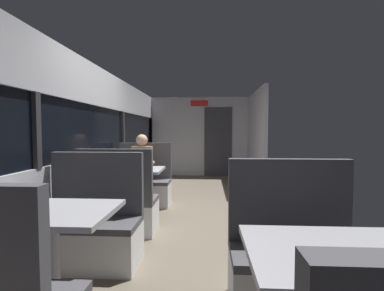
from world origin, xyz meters
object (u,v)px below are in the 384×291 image
Objects in this scene: bench_near_window_facing_entry at (92,231)px; coffee_cup_secondary at (122,166)px; coffee_cup_primary at (41,198)px; bench_mid_window_facing_entry at (144,186)px; seated_passenger at (143,175)px; dining_table_front_aisle at (340,271)px; bench_front_aisle_facing_entry at (294,265)px; bench_mid_window_facing_end at (119,208)px; dining_table_near_window at (52,223)px; dining_table_mid_window at (133,175)px.

coffee_cup_secondary is (-0.15, 1.49, 0.46)m from bench_near_window_facing_entry.
coffee_cup_primary is 2.03m from coffee_cup_secondary.
bench_mid_window_facing_entry is 0.90m from coffee_cup_secondary.
coffee_cup_secondary is at bearing 95.81° from bench_near_window_facing_entry.
coffee_cup_secondary is (-0.15, -0.69, 0.25)m from seated_passenger.
coffee_cup_secondary reaches higher than dining_table_front_aisle.
dining_table_front_aisle is at bearing -90.00° from bench_front_aisle_facing_entry.
coffee_cup_primary is at bearing -97.22° from bench_mid_window_facing_end.
seated_passenger reaches higher than bench_front_aisle_facing_entry.
bench_mid_window_facing_entry is 3.36m from bench_front_aisle_facing_entry.
dining_table_near_window is 2.96m from bench_mid_window_facing_entry.
dining_table_front_aisle is 0.77m from bench_front_aisle_facing_entry.
bench_near_window_facing_entry is (0.00, 0.70, -0.31)m from dining_table_near_window.
dining_table_mid_window is at bearing 129.82° from bench_front_aisle_facing_entry.
bench_mid_window_facing_end is 2.30m from bench_front_aisle_facing_entry.
bench_mid_window_facing_end reaches higher than dining_table_mid_window.
bench_near_window_facing_entry is 0.85m from bench_mid_window_facing_end.
coffee_cup_secondary is at bearing -157.82° from dining_table_mid_window.
seated_passenger is (-1.79, 3.47, -0.10)m from dining_table_front_aisle.
dining_table_front_aisle is at bearing -63.22° from bench_mid_window_facing_entry.
bench_near_window_facing_entry is 0.73m from coffee_cup_primary.
coffee_cup_secondary is at bearing 132.95° from bench_front_aisle_facing_entry.
dining_table_near_window is 0.28m from coffee_cup_primary.
bench_near_window_facing_entry reaches higher than coffee_cup_secondary.
bench_mid_window_facing_entry is 0.87× the size of seated_passenger.
bench_near_window_facing_entry is at bearing 90.00° from dining_table_near_window.
seated_passenger is (0.00, 2.87, -0.10)m from dining_table_near_window.
dining_table_near_window is 0.82× the size of bench_near_window_facing_entry.
coffee_cup_primary reaches higher than dining_table_near_window.
bench_front_aisle_facing_entry is 3.31m from seated_passenger.
seated_passenger is at bearing 90.00° from dining_table_mid_window.
dining_table_near_window is at bearing -176.82° from bench_front_aisle_facing_entry.
seated_passenger is at bearing -90.00° from bench_mid_window_facing_entry.
coffee_cup_primary is (-0.18, -0.55, 0.46)m from bench_near_window_facing_entry.
dining_table_mid_window is 10.00× the size of coffee_cup_primary.
bench_mid_window_facing_end is (0.00, -0.70, -0.31)m from dining_table_mid_window.
coffee_cup_primary is at bearing 138.80° from dining_table_near_window.
bench_mid_window_facing_entry is at bearing 78.76° from coffee_cup_secondary.
coffee_cup_secondary is at bearing 103.34° from bench_mid_window_facing_end.
dining_table_mid_window is at bearing -90.00° from seated_passenger.
bench_mid_window_facing_entry is at bearing 90.00° from bench_near_window_facing_entry.
coffee_cup_secondary is at bearing 93.96° from dining_table_near_window.
coffee_cup_secondary is (-0.15, -0.76, 0.46)m from bench_mid_window_facing_entry.
bench_mid_window_facing_end is 0.80m from coffee_cup_secondary.
dining_table_near_window is 2.20m from coffee_cup_secondary.
dining_table_near_window is at bearing -90.00° from seated_passenger.
dining_table_mid_window is at bearing 22.18° from coffee_cup_secondary.
dining_table_mid_window is 1.00× the size of dining_table_front_aisle.
bench_near_window_facing_entry is 1.22× the size of dining_table_front_aisle.
seated_passenger is 2.74m from coffee_cup_primary.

